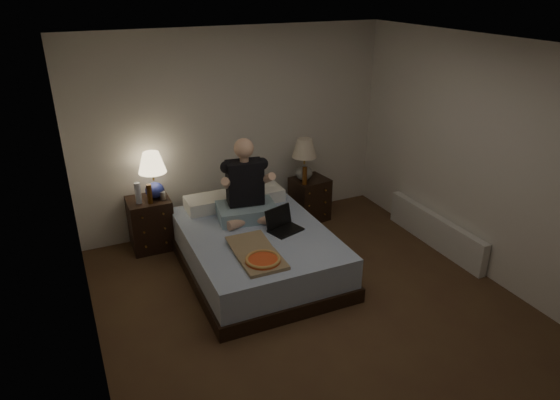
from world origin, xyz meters
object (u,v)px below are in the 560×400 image
lamp_left (153,175)px  laptop (286,221)px  nightstand_right (310,199)px  beer_bottle_right (305,176)px  bed (257,251)px  soda_can (163,196)px  radiator (435,231)px  lamp_right (304,160)px  nightstand_left (151,223)px  pizza_box (263,261)px  beer_bottle_left (150,194)px  water_bottle (138,193)px  person (246,180)px

lamp_left → laptop: bearing=-45.6°
nightstand_right → beer_bottle_right: bearing=-146.3°
bed → lamp_left: 1.51m
soda_can → radiator: (2.96, -1.33, -0.48)m
radiator → soda_can: bearing=155.8°
radiator → lamp_right: bearing=130.8°
nightstand_left → pizza_box: size_ratio=0.83×
soda_can → beer_bottle_left: 0.17m
lamp_left → pizza_box: size_ratio=0.74×
lamp_right → beer_bottle_left: 1.99m
beer_bottle_right → pizza_box: 1.86m
bed → lamp_left: bearing=129.8°
water_bottle → beer_bottle_left: 0.13m
nightstand_left → lamp_right: lamp_right is taller
lamp_left → pizza_box: bearing=-68.8°
water_bottle → laptop: (1.35, -1.09, -0.14)m
lamp_right → soda_can: bearing=179.1°
nightstand_left → water_bottle: (-0.11, -0.06, 0.44)m
lamp_left → person: person is taller
lamp_left → soda_can: bearing=-54.6°
beer_bottle_left → person: size_ratio=0.25×
lamp_right → soda_can: lamp_right is taller
nightstand_right → laptop: laptop is taller
bed → person: size_ratio=2.11×
lamp_left → lamp_right: size_ratio=1.00×
beer_bottle_left → person: 1.14m
nightstand_left → bed: bearing=-47.1°
nightstand_left → beer_bottle_left: beer_bottle_left is taller
nightstand_left → pizza_box: (0.75, -1.68, 0.22)m
beer_bottle_right → laptop: size_ratio=0.68×
soda_can → lamp_left: bearing=125.4°
bed → beer_bottle_right: bearing=38.9°
lamp_right → laptop: bearing=-126.0°
bed → nightstand_right: bearing=39.3°
nightstand_left → radiator: (3.12, -1.41, -0.11)m
lamp_right → pizza_box: bearing=-128.5°
water_bottle → nightstand_left: bearing=28.3°
lamp_left → radiator: (3.03, -1.43, -0.71)m
lamp_left → lamp_right: 1.91m
beer_bottle_left → lamp_left: bearing=57.7°
beer_bottle_right → bed: bearing=-141.7°
beer_bottle_right → lamp_right: bearing=65.6°
lamp_left → person: 1.12m
lamp_left → soda_can: 0.26m
nightstand_left → water_bottle: size_ratio=2.51×
nightstand_right → water_bottle: water_bottle is taller
nightstand_left → soda_can: bearing=-25.3°
lamp_left → radiator: size_ratio=0.35×
nightstand_left → radiator: nightstand_left is taller
bed → soda_can: (-0.79, 0.95, 0.43)m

